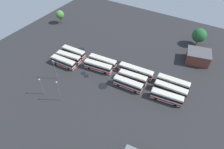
% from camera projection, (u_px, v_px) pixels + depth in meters
% --- Properties ---
extents(ground_plane, '(122.95, 122.95, 0.00)m').
position_uv_depth(ground_plane, '(115.00, 75.00, 79.64)').
color(ground_plane, '#28282B').
extents(bus_row0_slot0, '(12.11, 3.22, 3.58)m').
position_uv_depth(bus_row0_slot0, '(173.00, 83.00, 73.95)').
color(bus_row0_slot0, silver).
rests_on(bus_row0_slot0, ground_plane).
extents(bus_row0_slot1, '(11.92, 3.06, 3.58)m').
position_uv_depth(bus_row0_slot1, '(170.00, 89.00, 71.39)').
color(bus_row0_slot1, silver).
rests_on(bus_row0_slot1, ground_plane).
extents(bus_row0_slot2, '(11.28, 3.74, 3.58)m').
position_uv_depth(bus_row0_slot2, '(167.00, 97.00, 68.77)').
color(bus_row0_slot2, silver).
rests_on(bus_row0_slot2, ground_plane).
extents(bus_row1_slot0, '(14.08, 3.35, 3.58)m').
position_uv_depth(bus_row1_slot0, '(136.00, 71.00, 78.62)').
color(bus_row1_slot0, silver).
rests_on(bus_row1_slot0, ground_plane).
extents(bus_row1_slot1, '(11.17, 3.39, 3.58)m').
position_uv_depth(bus_row1_slot1, '(133.00, 77.00, 75.97)').
color(bus_row1_slot1, silver).
rests_on(bus_row1_slot1, ground_plane).
extents(bus_row1_slot2, '(11.26, 3.08, 3.58)m').
position_uv_depth(bus_row1_slot2, '(128.00, 84.00, 73.41)').
color(bus_row1_slot2, silver).
rests_on(bus_row1_slot2, ground_plane).
extents(bus_row2_slot0, '(12.18, 3.41, 3.58)m').
position_uv_depth(bus_row2_slot0, '(103.00, 61.00, 83.13)').
color(bus_row2_slot0, silver).
rests_on(bus_row2_slot0, ground_plane).
extents(bus_row2_slot1, '(11.97, 3.87, 3.58)m').
position_uv_depth(bus_row2_slot1, '(98.00, 66.00, 80.74)').
color(bus_row2_slot1, silver).
rests_on(bus_row2_slot1, ground_plane).
extents(bus_row3_slot0, '(11.10, 2.87, 3.58)m').
position_uv_depth(bus_row3_slot0, '(74.00, 52.00, 87.84)').
color(bus_row3_slot0, silver).
rests_on(bus_row3_slot0, ground_plane).
extents(bus_row3_slot1, '(11.14, 3.60, 3.58)m').
position_uv_depth(bus_row3_slot1, '(69.00, 57.00, 85.11)').
color(bus_row3_slot1, silver).
rests_on(bus_row3_slot1, ground_plane).
extents(bus_row3_slot2, '(11.14, 2.93, 3.58)m').
position_uv_depth(bus_row3_slot2, '(63.00, 62.00, 82.74)').
color(bus_row3_slot2, silver).
rests_on(bus_row3_slot2, ground_plane).
extents(depot_building, '(11.25, 10.15, 5.03)m').
position_uv_depth(depot_building, '(198.00, 57.00, 84.37)').
color(depot_building, brown).
rests_on(depot_building, ground_plane).
extents(lamp_post_by_building, '(0.56, 0.28, 8.93)m').
position_uv_depth(lamp_post_by_building, '(55.00, 69.00, 74.97)').
color(lamp_post_by_building, slate).
rests_on(lamp_post_by_building, ground_plane).
extents(lamp_post_near_entrance, '(0.56, 0.28, 9.13)m').
position_uv_depth(lamp_post_near_entrance, '(59.00, 91.00, 66.81)').
color(lamp_post_near_entrance, slate).
rests_on(lamp_post_near_entrance, ground_plane).
extents(lamp_post_mid_lot, '(0.56, 0.28, 7.40)m').
position_uv_depth(lamp_post_mid_lot, '(42.00, 86.00, 69.62)').
color(lamp_post_mid_lot, slate).
rests_on(lamp_post_mid_lot, ground_plane).
extents(tree_west_edge, '(6.49, 6.49, 8.43)m').
position_uv_depth(tree_west_edge, '(199.00, 35.00, 91.92)').
color(tree_west_edge, brown).
rests_on(tree_west_edge, ground_plane).
extents(tree_south_edge, '(4.52, 4.52, 7.24)m').
position_uv_depth(tree_south_edge, '(60.00, 15.00, 107.58)').
color(tree_south_edge, brown).
rests_on(tree_south_edge, ground_plane).
extents(puddle_near_shelter, '(4.03, 4.03, 0.01)m').
position_uv_depth(puddle_near_shelter, '(118.00, 64.00, 84.89)').
color(puddle_near_shelter, black).
rests_on(puddle_near_shelter, ground_plane).
extents(puddle_between_rows, '(2.22, 2.22, 0.01)m').
position_uv_depth(puddle_between_rows, '(86.00, 76.00, 79.29)').
color(puddle_between_rows, black).
rests_on(puddle_between_rows, ground_plane).
extents(puddle_back_corner, '(2.08, 2.08, 0.01)m').
position_uv_depth(puddle_back_corner, '(83.00, 73.00, 80.49)').
color(puddle_back_corner, black).
rests_on(puddle_back_corner, ground_plane).
extents(puddle_front_lane, '(3.51, 3.51, 0.01)m').
position_uv_depth(puddle_front_lane, '(81.00, 50.00, 92.32)').
color(puddle_front_lane, black).
rests_on(puddle_front_lane, ground_plane).
extents(puddle_centre_drain, '(3.56, 3.56, 0.01)m').
position_uv_depth(puddle_centre_drain, '(103.00, 86.00, 75.21)').
color(puddle_centre_drain, black).
rests_on(puddle_centre_drain, ground_plane).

